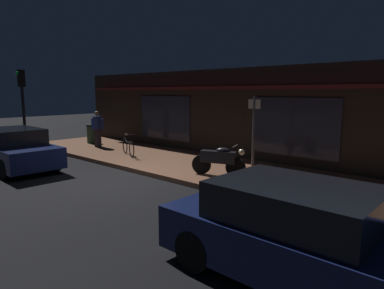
% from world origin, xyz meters
% --- Properties ---
extents(ground_plane, '(60.00, 60.00, 0.00)m').
position_xyz_m(ground_plane, '(0.00, 0.00, 0.00)').
color(ground_plane, black).
extents(sidewalk_slab, '(18.00, 4.00, 0.15)m').
position_xyz_m(sidewalk_slab, '(0.00, 3.00, 0.07)').
color(sidewalk_slab, brown).
rests_on(sidewalk_slab, ground_plane).
extents(storefront_building, '(18.00, 3.30, 3.60)m').
position_xyz_m(storefront_building, '(0.00, 6.39, 1.80)').
color(storefront_building, black).
rests_on(storefront_building, ground_plane).
extents(motorcycle, '(1.65, 0.77, 0.97)m').
position_xyz_m(motorcycle, '(2.21, 2.16, 0.65)').
color(motorcycle, black).
rests_on(motorcycle, sidewalk_slab).
extents(bicycle_parked, '(1.55, 0.69, 0.91)m').
position_xyz_m(bicycle_parked, '(-2.58, 2.37, 0.51)').
color(bicycle_parked, black).
rests_on(bicycle_parked, sidewalk_slab).
extents(person_photographer, '(0.58, 0.44, 1.67)m').
position_xyz_m(person_photographer, '(-5.43, 2.80, 1.03)').
color(person_photographer, '#28232D').
rests_on(person_photographer, sidewalk_slab).
extents(sign_post, '(0.44, 0.09, 2.40)m').
position_xyz_m(sign_post, '(2.48, 3.63, 1.51)').
color(sign_post, '#47474C').
rests_on(sign_post, sidewalk_slab).
extents(trash_bin, '(0.48, 0.48, 0.93)m').
position_xyz_m(trash_bin, '(-6.72, 3.25, 0.62)').
color(trash_bin, '#2D4C33').
rests_on(trash_bin, sidewalk_slab).
extents(traffic_light_pole, '(0.24, 0.33, 3.60)m').
position_xyz_m(traffic_light_pole, '(-6.53, -0.03, 2.48)').
color(traffic_light_pole, black).
rests_on(traffic_light_pole, ground_plane).
extents(parked_car_near, '(4.14, 1.87, 1.42)m').
position_xyz_m(parked_car_near, '(-4.11, -1.38, 0.70)').
color(parked_car_near, black).
rests_on(parked_car_near, ground_plane).
extents(parked_car_far, '(4.12, 1.82, 1.42)m').
position_xyz_m(parked_car_far, '(6.54, -1.58, 0.70)').
color(parked_car_far, black).
rests_on(parked_car_far, ground_plane).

